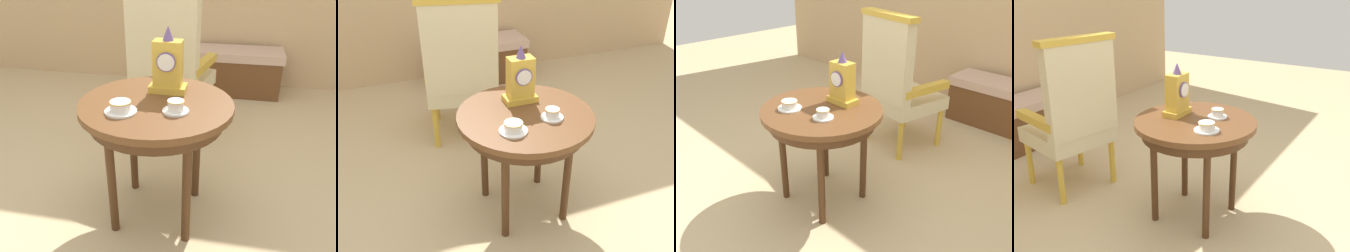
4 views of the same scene
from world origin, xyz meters
TOP-DOWN VIEW (x-y plane):
  - ground_plane at (0.00, 0.00)m, footprint 10.00×10.00m
  - side_table at (0.04, 0.01)m, footprint 0.76×0.76m
  - teacup_left at (-0.09, -0.14)m, footprint 0.15×0.15m
  - teacup_right at (0.16, -0.09)m, footprint 0.12×0.12m
  - mantel_clock at (0.07, 0.16)m, footprint 0.19×0.11m
  - armchair at (-0.08, 0.93)m, footprint 0.64×0.63m
  - window_bench at (0.39, 1.95)m, footprint 0.90×0.40m

SIDE VIEW (x-z plane):
  - ground_plane at x=0.00m, z-range 0.00..0.00m
  - window_bench at x=0.39m, z-range 0.00..0.44m
  - armchair at x=-0.08m, z-range 0.02..1.16m
  - side_table at x=0.04m, z-range 0.26..0.93m
  - teacup_left at x=-0.09m, z-range 0.67..0.73m
  - teacup_right at x=0.16m, z-range 0.67..0.73m
  - mantel_clock at x=0.07m, z-range 0.64..0.98m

